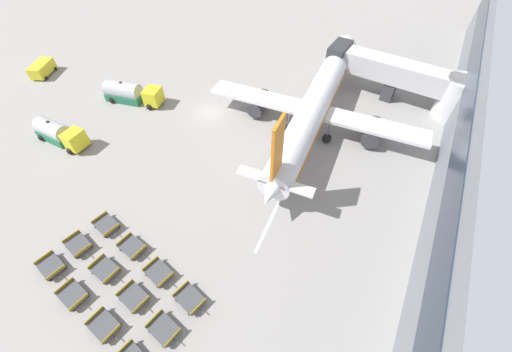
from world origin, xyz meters
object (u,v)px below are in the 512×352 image
object	(u,v)px
baggage_dolly_row_near_col_c	(104,325)
baggage_dolly_row_mid_b_col_b	(132,247)
baggage_dolly_row_mid_a_col_a	(78,245)
baggage_dolly_row_mid_b_col_a	(106,225)
baggage_dolly_row_near_col_b	(73,295)
baggage_dolly_row_mid_b_col_c	(159,273)
baggage_dolly_row_near_col_a	(51,266)
fuel_tanker_secondary	(59,133)
airplane	(316,104)
baggage_dolly_row_mid_a_col_c	(134,297)
baggage_dolly_row_mid_b_col_d	(190,299)
baggage_dolly_row_mid_a_col_b	(105,269)
baggage_dolly_row_mid_a_col_d	(164,329)
fuel_tanker_primary	(130,93)
service_van	(42,69)

from	to	relation	value
baggage_dolly_row_near_col_c	baggage_dolly_row_mid_b_col_b	bearing A→B (deg)	115.00
baggage_dolly_row_mid_a_col_a	baggage_dolly_row_mid_b_col_a	size ratio (longest dim) A/B	1.00
baggage_dolly_row_near_col_b	baggage_dolly_row_mid_b_col_c	distance (m)	7.38
baggage_dolly_row_mid_b_col_b	baggage_dolly_row_near_col_a	bearing A→B (deg)	-135.55
fuel_tanker_secondary	baggage_dolly_row_mid_a_col_a	distance (m)	17.52
airplane	baggage_dolly_row_mid_a_col_c	world-z (taller)	airplane
airplane	baggage_dolly_row_mid_b_col_c	size ratio (longest dim) A/B	11.12
airplane	baggage_dolly_row_near_col_b	xyz separation A→B (m)	(-9.49, -32.29, -2.87)
baggage_dolly_row_mid_a_col_a	airplane	bearing A→B (deg)	65.54
baggage_dolly_row_mid_b_col_c	baggage_dolly_row_mid_b_col_d	bearing A→B (deg)	-7.99
airplane	baggage_dolly_row_mid_a_col_b	distance (m)	30.67
baggage_dolly_row_near_col_c	baggage_dolly_row_mid_b_col_a	xyz separation A→B (m)	(-7.12, 7.12, 0.00)
baggage_dolly_row_near_col_c	baggage_dolly_row_mid_a_col_a	world-z (taller)	same
baggage_dolly_row_mid_a_col_c	baggage_dolly_row_mid_b_col_a	size ratio (longest dim) A/B	1.00
baggage_dolly_row_mid_b_col_a	baggage_dolly_row_mid_a_col_d	bearing A→B (deg)	-23.19
baggage_dolly_row_mid_a_col_b	airplane	bearing A→B (deg)	73.24
fuel_tanker_primary	baggage_dolly_row_near_col_b	bearing A→B (deg)	-56.44
baggage_dolly_row_near_col_a	baggage_dolly_row_mid_a_col_c	xyz separation A→B (m)	(8.75, 1.53, 0.00)
fuel_tanker_primary	baggage_dolly_row_mid_b_col_c	distance (m)	28.91
baggage_dolly_row_near_col_b	baggage_dolly_row_mid_b_col_c	xyz separation A→B (m)	(5.25, 5.19, 0.00)
baggage_dolly_row_mid_a_col_c	fuel_tanker_secondary	bearing A→B (deg)	154.20
airplane	service_van	world-z (taller)	airplane
airplane	baggage_dolly_row_near_col_a	xyz separation A→B (m)	(-13.45, -31.41, -2.87)
baggage_dolly_row_near_col_c	baggage_dolly_row_mid_a_col_b	bearing A→B (deg)	135.32
baggage_dolly_row_mid_a_col_c	baggage_dolly_row_mid_b_col_a	bearing A→B (deg)	151.15
baggage_dolly_row_mid_a_col_c	baggage_dolly_row_mid_a_col_d	size ratio (longest dim) A/B	1.00
baggage_dolly_row_near_col_a	baggage_dolly_row_mid_b_col_b	xyz separation A→B (m)	(5.22, 5.12, 0.00)
fuel_tanker_secondary	service_van	xyz separation A→B (m)	(-16.13, 9.65, -0.18)
airplane	baggage_dolly_row_mid_a_col_a	distance (m)	31.61
baggage_dolly_row_mid_a_col_b	baggage_dolly_row_mid_b_col_d	xyz separation A→B (m)	(8.46, 1.58, 0.00)
fuel_tanker_secondary	baggage_dolly_row_mid_a_col_d	size ratio (longest dim) A/B	2.32
fuel_tanker_secondary	baggage_dolly_row_near_col_b	xyz separation A→B (m)	(18.04, -13.45, -0.77)
baggage_dolly_row_mid_b_col_d	baggage_dolly_row_mid_b_col_a	bearing A→B (deg)	170.66
airplane	baggage_dolly_row_mid_b_col_c	world-z (taller)	airplane
baggage_dolly_row_mid_a_col_b	fuel_tanker_primary	bearing A→B (deg)	128.31
service_van	baggage_dolly_row_mid_a_col_d	xyz separation A→B (m)	(42.93, -21.46, -0.59)
fuel_tanker_primary	baggage_dolly_row_mid_b_col_d	distance (m)	32.25
airplane	baggage_dolly_row_mid_b_col_a	world-z (taller)	airplane
service_van	baggage_dolly_row_near_col_b	world-z (taller)	service_van
baggage_dolly_row_near_col_b	baggage_dolly_row_mid_b_col_b	size ratio (longest dim) A/B	1.00
baggage_dolly_row_near_col_a	baggage_dolly_row_mid_a_col_a	xyz separation A→B (m)	(0.42, 2.76, 0.00)
service_van	baggage_dolly_row_near_col_a	world-z (taller)	service_van
fuel_tanker_primary	baggage_dolly_row_mid_b_col_b	size ratio (longest dim) A/B	2.78
fuel_tanker_primary	baggage_dolly_row_mid_a_col_c	distance (m)	30.51
baggage_dolly_row_mid_a_col_a	fuel_tanker_secondary	bearing A→B (deg)	145.92
baggage_dolly_row_near_col_a	baggage_dolly_row_mid_b_col_c	xyz separation A→B (m)	(9.21, 4.30, 0.00)
baggage_dolly_row_near_col_a	baggage_dolly_row_mid_a_col_b	distance (m)	5.13
fuel_tanker_primary	baggage_dolly_row_near_col_c	world-z (taller)	fuel_tanker_primary
airplane	baggage_dolly_row_mid_a_col_a	bearing A→B (deg)	-114.46
baggage_dolly_row_near_col_b	baggage_dolly_row_mid_a_col_a	size ratio (longest dim) A/B	0.99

